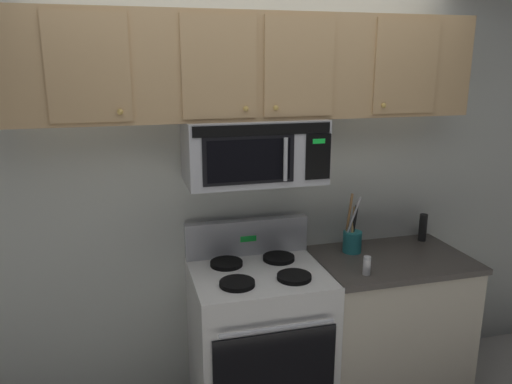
# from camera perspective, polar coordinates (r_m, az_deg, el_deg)

# --- Properties ---
(back_wall) EXTENTS (5.20, 0.10, 2.70)m
(back_wall) POSITION_cam_1_polar(r_m,az_deg,el_deg) (3.04, -1.47, 1.39)
(back_wall) COLOR silver
(back_wall) RESTS_ON ground_plane
(stove_range) EXTENTS (0.76, 0.69, 1.12)m
(stove_range) POSITION_cam_1_polar(r_m,az_deg,el_deg) (3.05, 0.34, -16.58)
(stove_range) COLOR white
(stove_range) RESTS_ON ground_plane
(over_range_microwave) EXTENTS (0.76, 0.43, 0.35)m
(over_range_microwave) POSITION_cam_1_polar(r_m,az_deg,el_deg) (2.76, -0.28, 4.79)
(over_range_microwave) COLOR #B7BABF
(upper_cabinets) EXTENTS (2.50, 0.36, 0.55)m
(upper_cabinets) POSITION_cam_1_polar(r_m,az_deg,el_deg) (2.75, -0.45, 14.19)
(upper_cabinets) COLOR tan
(counter_segment) EXTENTS (0.93, 0.65, 0.90)m
(counter_segment) POSITION_cam_1_polar(r_m,az_deg,el_deg) (3.35, 14.75, -14.32)
(counter_segment) COLOR beige
(counter_segment) RESTS_ON ground_plane
(utensil_crock_teal) EXTENTS (0.12, 0.12, 0.38)m
(utensil_crock_teal) POSITION_cam_1_polar(r_m,az_deg,el_deg) (3.15, 10.99, -5.28)
(utensil_crock_teal) COLOR teal
(utensil_crock_teal) RESTS_ON counter_segment
(salt_shaker) EXTENTS (0.04, 0.04, 0.11)m
(salt_shaker) POSITION_cam_1_polar(r_m,az_deg,el_deg) (2.86, 12.62, -8.26)
(salt_shaker) COLOR white
(salt_shaker) RESTS_ON counter_segment
(pepper_mill) EXTENTS (0.05, 0.05, 0.18)m
(pepper_mill) POSITION_cam_1_polar(r_m,az_deg,el_deg) (3.47, 18.62, -3.88)
(pepper_mill) COLOR black
(pepper_mill) RESTS_ON counter_segment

